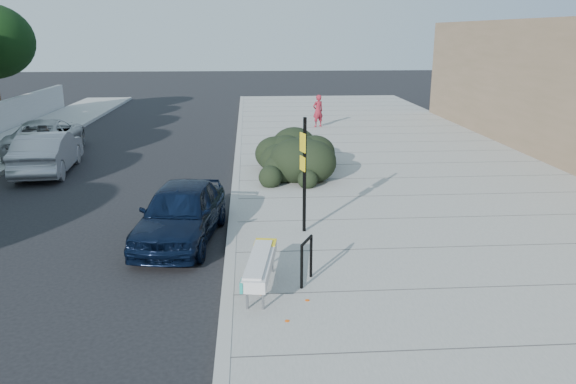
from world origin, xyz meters
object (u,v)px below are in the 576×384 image
bike_rack (307,257)px  suv_silver (46,137)px  sign_post (304,168)px  sedan_navy (181,212)px  wagon_silver (48,152)px  bench (260,264)px  pedestrian (318,111)px

bike_rack → suv_silver: (-8.96, 12.79, 0.04)m
sign_post → suv_silver: 13.60m
sedan_navy → wagon_silver: (-5.27, 6.94, 0.03)m
bench → suv_silver: size_ratio=0.41×
bench → wagon_silver: bearing=133.5°
sign_post → wagon_silver: (-8.10, 6.94, -0.96)m
sedan_navy → suv_silver: bearing=130.3°
wagon_silver → suv_silver: wagon_silver is taller
sedan_navy → pedestrian: (5.00, 14.98, 0.25)m
wagon_silver → suv_silver: bearing=-75.7°
sign_post → pedestrian: 15.15m
pedestrian → suv_silver: bearing=-2.3°
bike_rack → suv_silver: bearing=149.7°
bench → sign_post: bearing=78.6°
bike_rack → wagon_silver: bearing=153.7°
sign_post → suv_silver: bearing=116.2°
sedan_navy → pedestrian: 15.79m
suv_silver → sedan_navy: bearing=115.1°
bike_rack → suv_silver: size_ratio=0.17×
wagon_silver → bike_rack: bearing=123.9°
bike_rack → sedan_navy: (-2.61, 2.79, 0.01)m
sign_post → suv_silver: sign_post is taller
suv_silver → pedestrian: bearing=-163.6°
bench → sedan_navy: sedan_navy is taller
bike_rack → pedestrian: bearing=107.1°
bench → sedan_navy: (-1.75, 3.02, 0.05)m
bike_rack → sign_post: 2.98m
bench → wagon_silver: size_ratio=0.48×
bike_rack → bench: bearing=-140.9°
bike_rack → wagon_silver: wagon_silver is taller
bench → bike_rack: 0.89m
bench → suv_silver: suv_silver is taller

